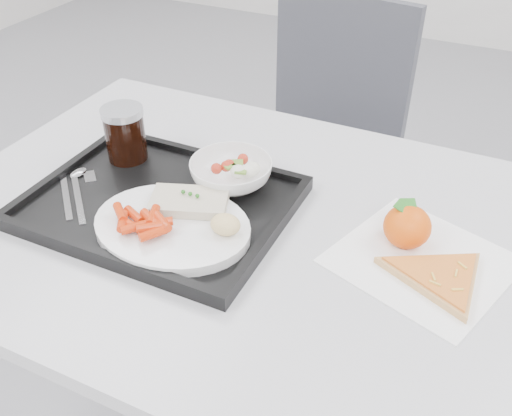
{
  "coord_description": "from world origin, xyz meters",
  "views": [
    {
      "loc": [
        0.32,
        -0.41,
        1.36
      ],
      "look_at": [
        -0.02,
        0.31,
        0.77
      ],
      "focal_mm": 40.0,
      "sensor_mm": 36.0,
      "label": 1
    }
  ],
  "objects_px": {
    "salad_bowl": "(231,173)",
    "tangerine": "(407,226)",
    "chair": "(323,142)",
    "cola_glass": "(125,133)",
    "table": "(265,253)",
    "dinner_plate": "(172,227)",
    "tray": "(160,204)",
    "pizza_slice": "(439,276)"
  },
  "relations": [
    {
      "from": "tray",
      "to": "dinner_plate",
      "type": "distance_m",
      "value": 0.09
    },
    {
      "from": "chair",
      "to": "cola_glass",
      "type": "height_order",
      "value": "chair"
    },
    {
      "from": "chair",
      "to": "salad_bowl",
      "type": "height_order",
      "value": "chair"
    },
    {
      "from": "tangerine",
      "to": "chair",
      "type": "bearing_deg",
      "value": 119.65
    },
    {
      "from": "table",
      "to": "salad_bowl",
      "type": "xyz_separation_m",
      "value": [
        -0.1,
        0.07,
        0.11
      ]
    },
    {
      "from": "tray",
      "to": "salad_bowl",
      "type": "xyz_separation_m",
      "value": [
        0.09,
        0.11,
        0.03
      ]
    },
    {
      "from": "tangerine",
      "to": "dinner_plate",
      "type": "bearing_deg",
      "value": -156.53
    },
    {
      "from": "tray",
      "to": "pizza_slice",
      "type": "bearing_deg",
      "value": 2.57
    },
    {
      "from": "salad_bowl",
      "to": "chair",
      "type": "bearing_deg",
      "value": 92.01
    },
    {
      "from": "chair",
      "to": "pizza_slice",
      "type": "bearing_deg",
      "value": -58.46
    },
    {
      "from": "chair",
      "to": "tray",
      "type": "xyz_separation_m",
      "value": [
        -0.07,
        -0.71,
        0.22
      ]
    },
    {
      "from": "dinner_plate",
      "to": "pizza_slice",
      "type": "height_order",
      "value": "dinner_plate"
    },
    {
      "from": "chair",
      "to": "pizza_slice",
      "type": "xyz_separation_m",
      "value": [
        0.42,
        -0.68,
        0.22
      ]
    },
    {
      "from": "dinner_plate",
      "to": "cola_glass",
      "type": "height_order",
      "value": "cola_glass"
    },
    {
      "from": "salad_bowl",
      "to": "dinner_plate",
      "type": "bearing_deg",
      "value": -97.78
    },
    {
      "from": "chair",
      "to": "cola_glass",
      "type": "xyz_separation_m",
      "value": [
        -0.21,
        -0.61,
        0.28
      ]
    },
    {
      "from": "table",
      "to": "cola_glass",
      "type": "height_order",
      "value": "cola_glass"
    },
    {
      "from": "dinner_plate",
      "to": "cola_glass",
      "type": "relative_size",
      "value": 2.5
    },
    {
      "from": "chair",
      "to": "tangerine",
      "type": "xyz_separation_m",
      "value": [
        0.35,
        -0.62,
        0.25
      ]
    },
    {
      "from": "cola_glass",
      "to": "pizza_slice",
      "type": "xyz_separation_m",
      "value": [
        0.63,
        -0.08,
        -0.06
      ]
    },
    {
      "from": "table",
      "to": "dinner_plate",
      "type": "distance_m",
      "value": 0.18
    },
    {
      "from": "chair",
      "to": "dinner_plate",
      "type": "distance_m",
      "value": 0.81
    },
    {
      "from": "chair",
      "to": "cola_glass",
      "type": "bearing_deg",
      "value": -108.85
    },
    {
      "from": "dinner_plate",
      "to": "tangerine",
      "type": "distance_m",
      "value": 0.38
    },
    {
      "from": "tangerine",
      "to": "pizza_slice",
      "type": "xyz_separation_m",
      "value": [
        0.07,
        -0.07,
        -0.02
      ]
    },
    {
      "from": "tangerine",
      "to": "cola_glass",
      "type": "bearing_deg",
      "value": 179.09
    },
    {
      "from": "tray",
      "to": "dinner_plate",
      "type": "xyz_separation_m",
      "value": [
        0.07,
        -0.06,
        0.02
      ]
    },
    {
      "from": "tray",
      "to": "tangerine",
      "type": "distance_m",
      "value": 0.43
    },
    {
      "from": "dinner_plate",
      "to": "salad_bowl",
      "type": "xyz_separation_m",
      "value": [
        0.02,
        0.17,
        0.01
      ]
    },
    {
      "from": "salad_bowl",
      "to": "tangerine",
      "type": "bearing_deg",
      "value": -2.57
    },
    {
      "from": "dinner_plate",
      "to": "cola_glass",
      "type": "distance_m",
      "value": 0.27
    },
    {
      "from": "tray",
      "to": "salad_bowl",
      "type": "bearing_deg",
      "value": 49.57
    },
    {
      "from": "chair",
      "to": "dinner_plate",
      "type": "height_order",
      "value": "chair"
    },
    {
      "from": "table",
      "to": "dinner_plate",
      "type": "xyz_separation_m",
      "value": [
        -0.12,
        -0.1,
        0.09
      ]
    },
    {
      "from": "tray",
      "to": "dinner_plate",
      "type": "height_order",
      "value": "dinner_plate"
    },
    {
      "from": "salad_bowl",
      "to": "tangerine",
      "type": "xyz_separation_m",
      "value": [
        0.33,
        -0.01,
        -0.0
      ]
    },
    {
      "from": "salad_bowl",
      "to": "cola_glass",
      "type": "height_order",
      "value": "cola_glass"
    },
    {
      "from": "table",
      "to": "cola_glass",
      "type": "relative_size",
      "value": 11.11
    },
    {
      "from": "tray",
      "to": "chair",
      "type": "bearing_deg",
      "value": 84.47
    },
    {
      "from": "salad_bowl",
      "to": "tangerine",
      "type": "relative_size",
      "value": 1.93
    },
    {
      "from": "dinner_plate",
      "to": "table",
      "type": "bearing_deg",
      "value": 39.94
    },
    {
      "from": "salad_bowl",
      "to": "pizza_slice",
      "type": "relative_size",
      "value": 0.73
    }
  ]
}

